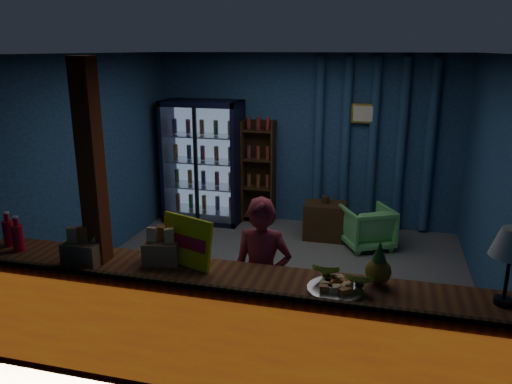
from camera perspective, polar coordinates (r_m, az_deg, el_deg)
ground at (r=6.02m, az=1.92°, el=-10.04°), size 4.60×4.60×0.00m
room_walls at (r=5.52m, az=2.07°, el=4.77°), size 4.60×4.60×4.60m
counter at (r=4.18m, az=-4.12°, el=-15.29°), size 4.40×0.57×0.99m
support_post at (r=4.27m, az=-17.78°, el=-3.14°), size 0.16×0.16×2.60m
beverage_cooler at (r=7.89m, az=-5.90°, el=3.41°), size 1.20×0.62×1.90m
bottle_shelf at (r=7.80m, az=0.36°, el=2.30°), size 0.50×0.28×1.60m
curtain_folds at (r=7.54m, az=13.19°, el=5.33°), size 1.74×0.14×2.50m
framed_picture at (r=7.44m, az=12.23°, el=8.76°), size 0.36×0.04×0.28m
shopkeeper at (r=4.40m, az=0.65°, el=-9.89°), size 0.53×0.35×1.44m
green_chair at (r=7.04m, az=12.58°, el=-3.93°), size 0.84×0.85×0.58m
side_table at (r=7.26m, az=7.87°, el=-3.26°), size 0.58×0.43×0.63m
yellow_sign at (r=4.09m, az=-7.98°, el=-5.59°), size 0.51×0.27×0.40m
soda_bottles at (r=4.89m, az=-26.00°, el=-4.36°), size 0.26×0.18×0.32m
snack_box_left at (r=4.34m, az=-19.01°, el=-6.33°), size 0.30×0.25×0.32m
snack_box_centre at (r=4.20m, az=-10.69°, el=-6.48°), size 0.33×0.29×0.30m
pastry_tray at (r=3.74m, az=9.08°, el=-10.76°), size 0.42×0.42×0.07m
banana_bunches at (r=3.82m, az=9.89°, el=-9.27°), size 0.48×0.29×0.16m
table_lamp at (r=3.75m, az=27.20°, el=-5.48°), size 0.28×0.28×0.55m
pineapple at (r=3.85m, az=13.83°, el=-8.36°), size 0.19×0.19×0.33m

